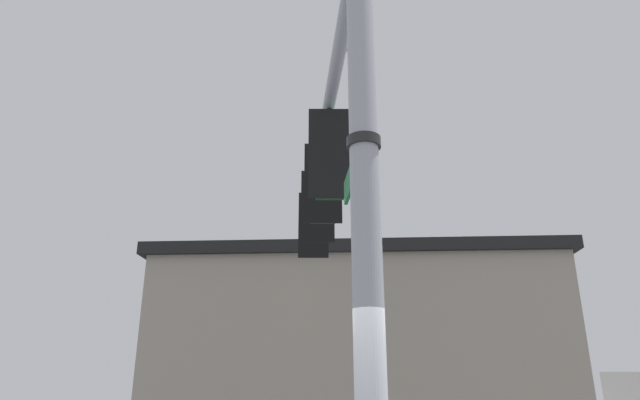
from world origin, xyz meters
name	(u,v)px	position (x,y,z in m)	size (l,w,h in m)	color
signal_pole	(366,210)	(0.00, 0.00, 3.21)	(0.22, 0.22, 6.43)	#ADB2B7
mast_arm	(324,130)	(-0.24, 3.46, 5.59)	(0.16, 0.16, 6.94)	#ADB2B7
traffic_light_nearest_pole	(330,158)	(-0.19, 2.71, 4.81)	(0.54, 0.49, 1.31)	black
traffic_light_mid_inner	(323,187)	(-0.26, 3.76, 4.81)	(0.54, 0.49, 1.31)	black
traffic_light_mid_outer	(318,209)	(-0.33, 4.81, 4.81)	(0.54, 0.49, 1.31)	black
traffic_light_arm_end	(313,227)	(-0.40, 5.86, 4.81)	(0.54, 0.49, 1.31)	black
street_name_sign	(357,162)	(-0.02, 0.35, 3.74)	(0.26, 1.26, 0.22)	#147238
bird_flying	(344,50)	(0.16, 4.95, 8.01)	(0.31, 0.22, 0.10)	gray
storefront_building	(357,365)	(0.79, 12.24, 2.68)	(10.76, 8.73, 5.33)	#A89E89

